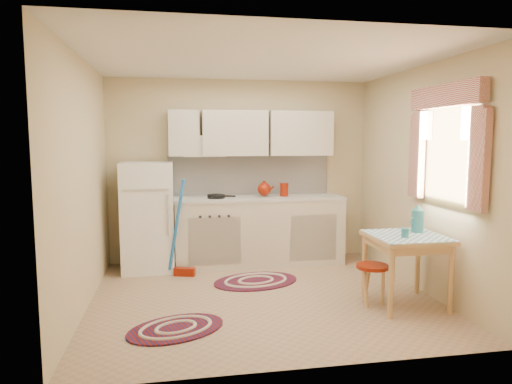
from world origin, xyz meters
The scene contains 14 objects.
room_shell centered at (0.16, 0.24, 1.60)m, with size 3.64×3.60×2.52m.
fridge centered at (-1.26, 1.25, 0.70)m, with size 0.65×0.60×1.40m, color white.
broom centered at (-0.81, 0.90, 0.60)m, with size 0.28×0.12×1.20m, color blue, non-canonical shape.
base_cabinets centered at (0.21, 1.30, 0.44)m, with size 2.25×0.60×0.88m, color beige.
countertop centered at (0.21, 1.30, 0.90)m, with size 2.27×0.62×0.04m, color beige.
frying_pan centered at (-0.38, 1.25, 0.94)m, with size 0.23×0.23×0.05m, color black.
red_kettle centered at (0.28, 1.30, 1.02)m, with size 0.20×0.18×0.20m, color maroon, non-canonical shape.
red_canister centered at (0.55, 1.30, 1.00)m, with size 0.11×0.11×0.16m, color maroon.
table centered at (1.39, -0.50, 0.36)m, with size 0.72×0.72×0.72m, color tan.
stool centered at (1.06, -0.45, 0.21)m, with size 0.33×0.33×0.42m, color maroon.
coffee_pot centered at (1.57, -0.38, 0.88)m, with size 0.16×0.13×0.31m, color teal, non-canonical shape.
mug centered at (1.32, -0.60, 0.77)m, with size 0.07×0.07×0.10m, color teal.
rug_center centered at (0.02, 0.50, 0.01)m, with size 1.03×0.69×0.02m, color maroon, non-canonical shape.
rug_left centered at (-0.92, -0.72, 0.01)m, with size 0.90×0.60×0.02m, color maroon, non-canonical shape.
Camera 1 is at (-0.90, -4.69, 1.69)m, focal length 32.00 mm.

